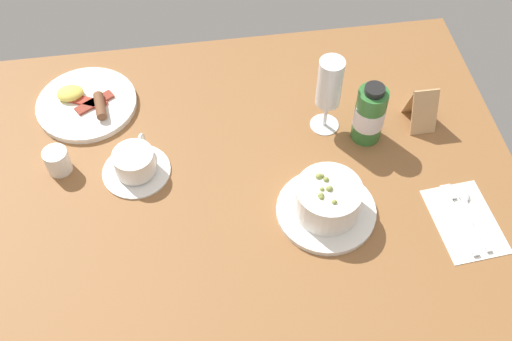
# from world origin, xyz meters

# --- Properties ---
(ground_plane) EXTENTS (1.10, 0.84, 0.03)m
(ground_plane) POSITION_xyz_m (0.00, 0.00, -0.01)
(ground_plane) COLOR brown
(porridge_bowl) EXTENTS (0.20, 0.20, 0.09)m
(porridge_bowl) POSITION_xyz_m (0.13, -0.12, 0.04)
(porridge_bowl) COLOR white
(porridge_bowl) RESTS_ON ground_plane
(cutlery_setting) EXTENTS (0.13, 0.18, 0.01)m
(cutlery_setting) POSITION_xyz_m (0.40, -0.17, 0.00)
(cutlery_setting) COLOR white
(cutlery_setting) RESTS_ON ground_plane
(coffee_cup) EXTENTS (0.14, 0.14, 0.06)m
(coffee_cup) POSITION_xyz_m (-0.24, 0.04, 0.03)
(coffee_cup) COLOR white
(coffee_cup) RESTS_ON ground_plane
(creamer_jug) EXTENTS (0.06, 0.05, 0.06)m
(creamer_jug) POSITION_xyz_m (-0.39, 0.07, 0.03)
(creamer_jug) COLOR white
(creamer_jug) RESTS_ON ground_plane
(wine_glass) EXTENTS (0.06, 0.06, 0.19)m
(wine_glass) POSITION_xyz_m (0.18, 0.11, 0.12)
(wine_glass) COLOR white
(wine_glass) RESTS_ON ground_plane
(sauce_bottle_green) EXTENTS (0.06, 0.06, 0.15)m
(sauce_bottle_green) POSITION_xyz_m (0.26, 0.07, 0.07)
(sauce_bottle_green) COLOR #337233
(sauce_bottle_green) RESTS_ON ground_plane
(breakfast_plate) EXTENTS (0.22, 0.22, 0.04)m
(breakfast_plate) POSITION_xyz_m (-0.34, 0.24, 0.01)
(breakfast_plate) COLOR white
(breakfast_plate) RESTS_ON ground_plane
(menu_card) EXTENTS (0.06, 0.07, 0.10)m
(menu_card) POSITION_xyz_m (0.38, 0.09, 0.05)
(menu_card) COLOR tan
(menu_card) RESTS_ON ground_plane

